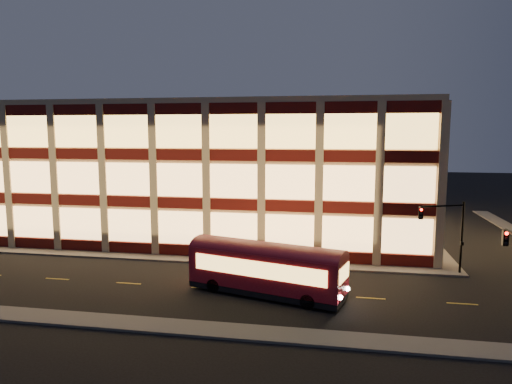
# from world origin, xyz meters

# --- Properties ---
(ground) EXTENTS (200.00, 200.00, 0.00)m
(ground) POSITION_xyz_m (0.00, 0.00, 0.00)
(ground) COLOR black
(ground) RESTS_ON ground
(sidewalk_office_south) EXTENTS (54.00, 2.00, 0.15)m
(sidewalk_office_south) POSITION_xyz_m (-3.00, 1.00, 0.07)
(sidewalk_office_south) COLOR #514F4C
(sidewalk_office_south) RESTS_ON ground
(sidewalk_office_east) EXTENTS (2.00, 30.00, 0.15)m
(sidewalk_office_east) POSITION_xyz_m (23.00, 17.00, 0.07)
(sidewalk_office_east) COLOR #514F4C
(sidewalk_office_east) RESTS_ON ground
(sidewalk_near) EXTENTS (100.00, 2.00, 0.15)m
(sidewalk_near) POSITION_xyz_m (0.00, -13.00, 0.07)
(sidewalk_near) COLOR #514F4C
(sidewalk_near) RESTS_ON ground
(office_building) EXTENTS (50.45, 30.45, 14.50)m
(office_building) POSITION_xyz_m (-2.91, 16.91, 7.25)
(office_building) COLOR tan
(office_building) RESTS_ON ground
(traffic_signal_far) EXTENTS (3.79, 1.87, 6.00)m
(traffic_signal_far) POSITION_xyz_m (22.21, 0.24, 4.11)
(traffic_signal_far) COLOR black
(traffic_signal_far) RESTS_ON ground
(trolley_bus) EXTENTS (11.51, 5.74, 3.78)m
(trolley_bus) POSITION_xyz_m (8.70, -6.52, 2.10)
(trolley_bus) COLOR maroon
(trolley_bus) RESTS_ON ground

